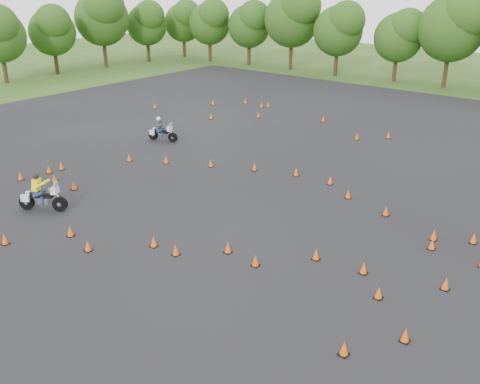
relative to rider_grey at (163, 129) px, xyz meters
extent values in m
plane|color=#2D5119|center=(11.74, -10.21, -0.85)|extent=(140.00, 140.00, 0.00)
plane|color=black|center=(11.74, -4.21, -0.85)|extent=(62.00, 62.00, 0.00)
cone|color=#FF560A|center=(19.87, -8.55, -0.62)|extent=(0.26, 0.26, 0.45)
cone|color=#FF560A|center=(-0.36, 12.57, -0.62)|extent=(0.26, 0.26, 0.45)
cone|color=#FF560A|center=(1.14, -9.20, -0.62)|extent=(0.26, 0.26, 0.45)
cone|color=#FF560A|center=(7.37, -12.49, -0.62)|extent=(0.26, 0.26, 0.45)
cone|color=#FF560A|center=(10.90, -10.88, -0.62)|extent=(0.26, 0.26, 0.45)
cone|color=#FF560A|center=(-0.62, -10.18, -0.62)|extent=(0.26, 0.26, 0.45)
cone|color=#FF560A|center=(1.06, -10.20, -0.62)|extent=(0.26, 0.26, 0.45)
cone|color=#FF560A|center=(-1.45, 6.47, -0.62)|extent=(0.26, 0.26, 0.45)
cone|color=#FF560A|center=(12.98, 0.01, -0.62)|extent=(0.26, 0.26, 0.45)
cone|color=#FF560A|center=(17.07, -1.90, -0.62)|extent=(0.26, 0.26, 0.45)
cone|color=#FF560A|center=(-0.67, 12.06, -0.62)|extent=(0.26, 0.26, 0.45)
cone|color=#FF560A|center=(21.55, -10.24, -0.62)|extent=(0.26, 0.26, 0.45)
cone|color=#FF560A|center=(21.48, -6.51, -0.62)|extent=(0.26, 0.26, 0.45)
cone|color=#FF560A|center=(21.15, -2.19, -0.62)|extent=(0.26, 0.26, 0.45)
cone|color=#FF560A|center=(5.87, 11.23, -0.62)|extent=(0.26, 0.26, 0.45)
cone|color=#FF560A|center=(10.84, -0.07, -0.62)|extent=(0.26, 0.26, 0.45)
cone|color=#FF560A|center=(19.98, -3.82, -0.62)|extent=(0.26, 0.26, 0.45)
cone|color=#FF560A|center=(-7.58, 6.20, -0.62)|extent=(0.26, 0.26, 0.45)
cone|color=#FF560A|center=(6.06, -1.93, -0.62)|extent=(0.26, 0.26, 0.45)
cone|color=#FF560A|center=(11.67, 10.21, -0.62)|extent=(0.26, 0.26, 0.45)
cone|color=#FF560A|center=(15.15, -9.48, -0.62)|extent=(0.26, 0.26, 0.45)
cone|color=#FF560A|center=(8.47, -0.83, -0.62)|extent=(0.26, 0.26, 0.45)
cone|color=#FF560A|center=(10.15, 8.54, -0.62)|extent=(0.26, 0.26, 0.45)
cone|color=#FF560A|center=(20.39, -11.99, -0.62)|extent=(0.26, 0.26, 0.45)
cone|color=#FF560A|center=(-0.35, -7.77, -0.62)|extent=(0.26, 0.26, 0.45)
cone|color=#FF560A|center=(18.68, -7.35, -0.62)|extent=(0.26, 0.26, 0.45)
cone|color=#FF560A|center=(-2.70, 12.41, -0.62)|extent=(0.26, 0.26, 0.45)
cone|color=#FF560A|center=(1.15, 9.21, -0.62)|extent=(0.26, 0.26, 0.45)
cone|color=#FF560A|center=(2.71, -10.51, -0.62)|extent=(0.26, 0.26, 0.45)
cone|color=#FF560A|center=(9.08, -12.83, -0.62)|extent=(0.26, 0.26, 0.45)
cone|color=#FF560A|center=(19.73, -2.96, -0.62)|extent=(0.26, 0.26, 0.45)
cone|color=#FF560A|center=(-0.40, -8.55, -0.62)|extent=(0.26, 0.26, 0.45)
cone|color=#FF560A|center=(12.13, -10.82, -0.62)|extent=(0.26, 0.26, 0.45)
cone|color=#FF560A|center=(14.68, -1.13, -0.62)|extent=(0.26, 0.26, 0.45)
cone|color=#FF560A|center=(1.56, -4.32, -0.62)|extent=(0.26, 0.26, 0.45)
cone|color=#FF560A|center=(3.57, -3.16, -0.62)|extent=(0.26, 0.26, 0.45)
cone|color=#FF560A|center=(-4.58, 10.24, -0.62)|extent=(0.26, 0.26, 0.45)
cone|color=#FF560A|center=(2.88, -9.16, -0.62)|extent=(0.26, 0.26, 0.45)
cone|color=#FF560A|center=(13.63, -9.33, -0.62)|extent=(0.26, 0.26, 0.45)
cone|color=#FF560A|center=(16.72, -7.57, -0.62)|extent=(0.26, 0.26, 0.45)
cone|color=#FF560A|center=(5.87, -14.66, -0.62)|extent=(0.26, 0.26, 0.45)
camera|label=1|loc=(26.11, -23.98, 9.66)|focal=40.00mm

